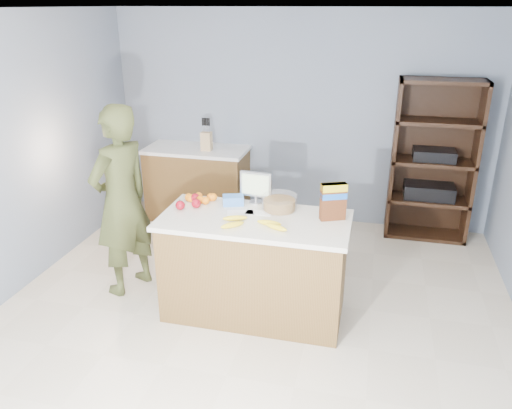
% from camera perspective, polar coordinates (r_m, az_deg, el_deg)
% --- Properties ---
extents(floor, '(4.50, 5.00, 0.02)m').
position_cam_1_polar(floor, '(4.28, -1.15, -14.27)').
color(floor, beige).
rests_on(floor, ground).
extents(walls, '(4.52, 5.02, 2.51)m').
position_cam_1_polar(walls, '(3.56, -1.35, 7.70)').
color(walls, gray).
rests_on(walls, ground).
extents(counter_peninsula, '(1.56, 0.76, 0.90)m').
position_cam_1_polar(counter_peninsula, '(4.30, -0.16, -7.49)').
color(counter_peninsula, brown).
rests_on(counter_peninsula, ground).
extents(back_cabinet, '(1.24, 0.62, 0.90)m').
position_cam_1_polar(back_cabinet, '(6.27, -6.66, 2.47)').
color(back_cabinet, brown).
rests_on(back_cabinet, ground).
extents(shelving_unit, '(0.90, 0.40, 1.80)m').
position_cam_1_polar(shelving_unit, '(5.96, 19.48, 4.46)').
color(shelving_unit, black).
rests_on(shelving_unit, ground).
extents(person, '(0.62, 0.75, 1.76)m').
position_cam_1_polar(person, '(4.64, -15.12, 0.33)').
color(person, '#3A3F1E').
rests_on(person, ground).
extents(knife_block, '(0.12, 0.10, 0.31)m').
position_cam_1_polar(knife_block, '(6.00, -5.68, 7.28)').
color(knife_block, tan).
rests_on(knife_block, back_cabinet).
extents(envelopes, '(0.38, 0.17, 0.00)m').
position_cam_1_polar(envelopes, '(4.18, -0.74, -0.94)').
color(envelopes, white).
rests_on(envelopes, counter_peninsula).
extents(bananas, '(0.56, 0.27, 0.04)m').
position_cam_1_polar(bananas, '(3.93, -0.34, -2.15)').
color(bananas, yellow).
rests_on(bananas, counter_peninsula).
extents(apples, '(0.20, 0.28, 0.08)m').
position_cam_1_polar(apples, '(4.33, -7.49, 0.27)').
color(apples, maroon).
rests_on(apples, counter_peninsula).
extents(oranges, '(0.28, 0.17, 0.07)m').
position_cam_1_polar(oranges, '(4.43, -6.29, 0.74)').
color(oranges, orange).
rests_on(oranges, counter_peninsula).
extents(blue_carton, '(0.21, 0.17, 0.08)m').
position_cam_1_polar(blue_carton, '(4.35, -2.63, 0.50)').
color(blue_carton, blue).
rests_on(blue_carton, counter_peninsula).
extents(salad_bowl, '(0.30, 0.30, 0.13)m').
position_cam_1_polar(salad_bowl, '(4.23, 2.69, 0.15)').
color(salad_bowl, '#267219').
rests_on(salad_bowl, counter_peninsula).
extents(tv, '(0.28, 0.12, 0.28)m').
position_cam_1_polar(tv, '(4.34, -0.02, 2.17)').
color(tv, silver).
rests_on(tv, counter_peninsula).
extents(cereal_box, '(0.22, 0.15, 0.31)m').
position_cam_1_polar(cereal_box, '(4.04, 8.83, 0.64)').
color(cereal_box, '#592B14').
rests_on(cereal_box, counter_peninsula).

